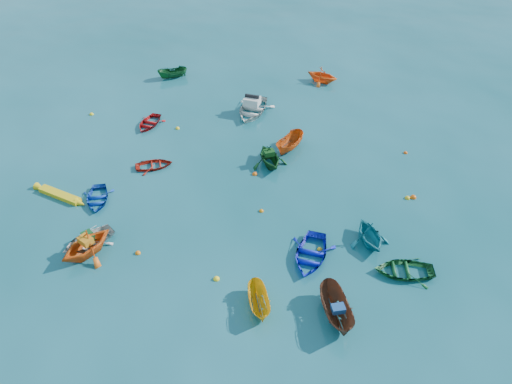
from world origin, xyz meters
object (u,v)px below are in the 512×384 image
(dinghy_blue_sw, at_px, (98,201))
(kayak_yellow, at_px, (60,197))
(dinghy_white_near, at_px, (88,243))
(motorboat_white, at_px, (252,113))
(dinghy_blue_se, at_px, (310,258))

(dinghy_blue_sw, bearing_deg, kayak_yellow, 161.70)
(dinghy_blue_sw, distance_m, dinghy_white_near, 3.78)
(dinghy_blue_sw, relative_size, dinghy_white_near, 0.93)
(dinghy_white_near, distance_m, motorboat_white, 17.39)
(dinghy_blue_sw, xyz_separation_m, kayak_yellow, (-2.47, -0.34, 0.00))
(dinghy_blue_sw, bearing_deg, motorboat_white, 39.71)
(dinghy_white_near, bearing_deg, motorboat_white, 106.42)
(dinghy_white_near, distance_m, kayak_yellow, 5.05)
(dinghy_white_near, xyz_separation_m, kayak_yellow, (-3.96, 3.13, 0.00))
(dinghy_white_near, height_order, motorboat_white, motorboat_white)
(dinghy_blue_sw, height_order, motorboat_white, motorboat_white)
(dinghy_blue_se, bearing_deg, dinghy_white_near, -168.28)
(dinghy_blue_sw, distance_m, dinghy_blue_se, 13.80)
(dinghy_blue_sw, bearing_deg, dinghy_blue_se, -29.75)
(dinghy_white_near, xyz_separation_m, dinghy_blue_se, (12.28, 2.61, 0.00))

